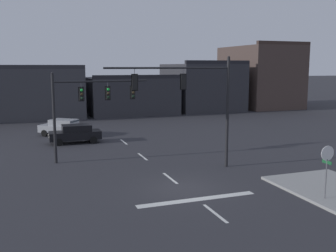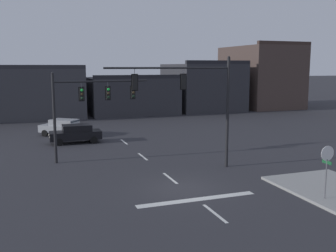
{
  "view_description": "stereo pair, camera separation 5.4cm",
  "coord_description": "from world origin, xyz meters",
  "px_view_note": "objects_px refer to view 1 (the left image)",
  "views": [
    {
      "loc": [
        -7.81,
        -19.27,
        6.7
      ],
      "look_at": [
        -0.14,
        2.01,
        3.2
      ],
      "focal_mm": 41.52,
      "sensor_mm": 36.0,
      "label": 1
    },
    {
      "loc": [
        -7.76,
        -19.28,
        6.7
      ],
      "look_at": [
        -0.14,
        2.01,
        3.2
      ],
      "focal_mm": 41.52,
      "sensor_mm": 36.0,
      "label": 2
    }
  ],
  "objects_px": {
    "stop_sign": "(327,159)",
    "car_lot_middle": "(76,133)",
    "signal_mast_far_side": "(87,101)",
    "car_lot_nearside": "(63,127)",
    "signal_mast_near_side": "(195,94)"
  },
  "relations": [
    {
      "from": "signal_mast_near_side",
      "to": "car_lot_middle",
      "type": "xyz_separation_m",
      "value": [
        -6.26,
        11.6,
        -4.05
      ]
    },
    {
      "from": "signal_mast_far_side",
      "to": "car_lot_nearside",
      "type": "distance_m",
      "value": 11.08
    },
    {
      "from": "signal_mast_far_side",
      "to": "car_lot_middle",
      "type": "distance_m",
      "value": 7.38
    },
    {
      "from": "car_lot_nearside",
      "to": "signal_mast_near_side",
      "type": "bearing_deg",
      "value": -65.74
    },
    {
      "from": "signal_mast_far_side",
      "to": "stop_sign",
      "type": "distance_m",
      "value": 16.31
    },
    {
      "from": "signal_mast_far_side",
      "to": "stop_sign",
      "type": "relative_size",
      "value": 2.48
    },
    {
      "from": "stop_sign",
      "to": "signal_mast_far_side",
      "type": "bearing_deg",
      "value": 127.39
    },
    {
      "from": "signal_mast_far_side",
      "to": "car_lot_nearside",
      "type": "xyz_separation_m",
      "value": [
        -0.92,
        10.5,
        -3.41
      ]
    },
    {
      "from": "stop_sign",
      "to": "car_lot_middle",
      "type": "relative_size",
      "value": 0.63
    },
    {
      "from": "signal_mast_far_side",
      "to": "car_lot_middle",
      "type": "xyz_separation_m",
      "value": [
        -0.18,
        6.54,
        -3.41
      ]
    },
    {
      "from": "car_lot_nearside",
      "to": "car_lot_middle",
      "type": "xyz_separation_m",
      "value": [
        0.75,
        -3.96,
        0.0
      ]
    },
    {
      "from": "signal_mast_far_side",
      "to": "stop_sign",
      "type": "height_order",
      "value": "signal_mast_far_side"
    },
    {
      "from": "signal_mast_near_side",
      "to": "stop_sign",
      "type": "bearing_deg",
      "value": -64.42
    },
    {
      "from": "signal_mast_near_side",
      "to": "car_lot_middle",
      "type": "relative_size",
      "value": 1.83
    },
    {
      "from": "car_lot_nearside",
      "to": "car_lot_middle",
      "type": "bearing_deg",
      "value": -79.3
    }
  ]
}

